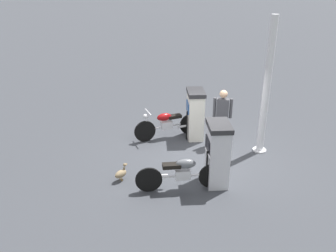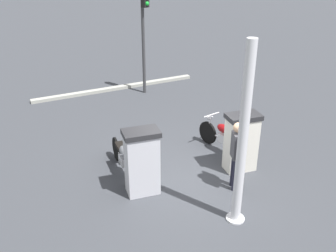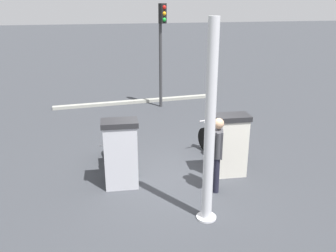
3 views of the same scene
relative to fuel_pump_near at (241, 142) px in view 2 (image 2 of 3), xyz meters
name	(u,v)px [view 2 (image 2 of 3)]	position (x,y,z in m)	size (l,w,h in m)	color
ground_plane	(191,177)	(0.11, 1.33, -0.79)	(120.00, 120.00, 0.00)	#383A3F
fuel_pump_near	(241,142)	(0.00, 0.00, 0.00)	(0.61, 0.88, 1.56)	silver
fuel_pump_far	(142,162)	(0.00, 2.67, 0.03)	(0.62, 0.86, 1.62)	silver
motorcycle_near_pump	(225,138)	(0.88, -0.08, -0.32)	(2.15, 0.72, 0.98)	black
motorcycle_far_pump	(124,158)	(0.90, 2.85, -0.31)	(2.18, 0.56, 0.96)	black
attendant_person	(236,151)	(-0.69, 0.60, 0.21)	(0.57, 0.30, 1.73)	#1E1E2D
wandering_duck	(129,138)	(2.36, 2.27, -0.58)	(0.38, 0.37, 0.44)	#847051
roadside_traffic_light	(144,23)	(6.26, 0.36, 1.93)	(0.40, 0.30, 4.01)	#38383A
canopy_support_pole	(242,142)	(-1.72, 1.17, 1.08)	(0.40, 0.40, 3.89)	silver
road_edge_kerb	(117,88)	(7.09, 1.33, -0.73)	(0.69, 6.72, 0.12)	#9E9E93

